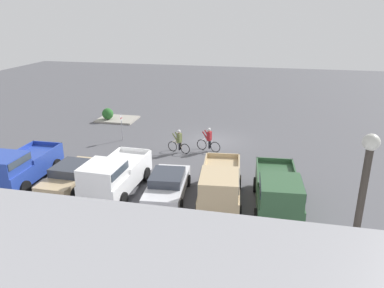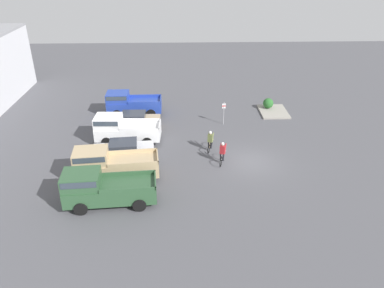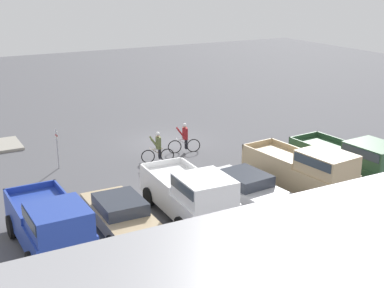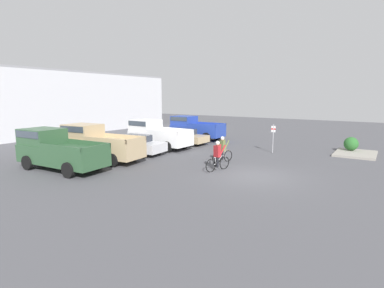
% 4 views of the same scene
% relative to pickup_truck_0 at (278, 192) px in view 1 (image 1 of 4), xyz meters
% --- Properties ---
extents(ground_plane, '(80.00, 80.00, 0.00)m').
position_rel_pickup_truck_0_xyz_m(ground_plane, '(4.74, -9.89, -1.15)').
color(ground_plane, '#4C4C51').
extents(pickup_truck_0, '(2.49, 5.64, 2.24)m').
position_rel_pickup_truck_0_xyz_m(pickup_truck_0, '(0.00, 0.00, 0.00)').
color(pickup_truck_0, '#2D5133').
rests_on(pickup_truck_0, ground_plane).
extents(pickup_truck_1, '(2.53, 5.68, 2.27)m').
position_rel_pickup_truck_0_xyz_m(pickup_truck_1, '(2.79, -0.02, 0.01)').
color(pickup_truck_1, tan).
rests_on(pickup_truck_1, ground_plane).
extents(sedan_0, '(2.33, 4.64, 1.35)m').
position_rel_pickup_truck_0_xyz_m(sedan_0, '(5.63, -0.52, -0.46)').
color(sedan_0, silver).
rests_on(sedan_0, ground_plane).
extents(pickup_truck_2, '(2.39, 5.23, 2.19)m').
position_rel_pickup_truck_0_xyz_m(pickup_truck_2, '(8.45, -0.11, -0.02)').
color(pickup_truck_2, white).
rests_on(pickup_truck_2, ground_plane).
extents(sedan_1, '(2.06, 4.60, 1.29)m').
position_rel_pickup_truck_0_xyz_m(sedan_1, '(11.23, -0.68, -0.50)').
color(sedan_1, tan).
rests_on(sedan_1, ground_plane).
extents(pickup_truck_3, '(2.29, 5.05, 2.19)m').
position_rel_pickup_truck_0_xyz_m(pickup_truck_3, '(14.03, -0.06, -0.01)').
color(pickup_truck_3, '#233D9E').
rests_on(pickup_truck_3, ground_plane).
extents(cyclist_0, '(1.69, 0.60, 1.67)m').
position_rel_pickup_truck_0_xyz_m(cyclist_0, '(6.67, -7.04, -0.34)').
color(cyclist_0, black).
rests_on(cyclist_0, ground_plane).
extents(cyclist_1, '(1.76, 0.61, 1.69)m').
position_rel_pickup_truck_0_xyz_m(cyclist_1, '(4.71, -7.78, -0.33)').
color(cyclist_1, black).
rests_on(cyclist_1, ground_plane).
extents(fire_lane_sign, '(0.06, 0.30, 2.07)m').
position_rel_pickup_truck_0_xyz_m(fire_lane_sign, '(11.50, -8.61, 0.10)').
color(fire_lane_sign, '#9E9EA3').
rests_on(fire_lane_sign, ground_plane).
extents(lamppost, '(0.36, 0.36, 6.91)m').
position_rel_pickup_truck_0_xyz_m(lamppost, '(-1.49, 8.62, 2.89)').
color(lamppost, '#2D2823').
rests_on(lamppost, ground_plane).
extents(curb_island, '(3.40, 2.58, 0.15)m').
position_rel_pickup_truck_0_xyz_m(curb_island, '(14.09, -13.72, -1.08)').
color(curb_island, gray).
rests_on(curb_island, ground_plane).
extents(shrub, '(0.99, 0.99, 0.99)m').
position_rel_pickup_truck_0_xyz_m(shrub, '(14.81, -13.32, -0.51)').
color(shrub, '#286028').
rests_on(shrub, curb_island).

